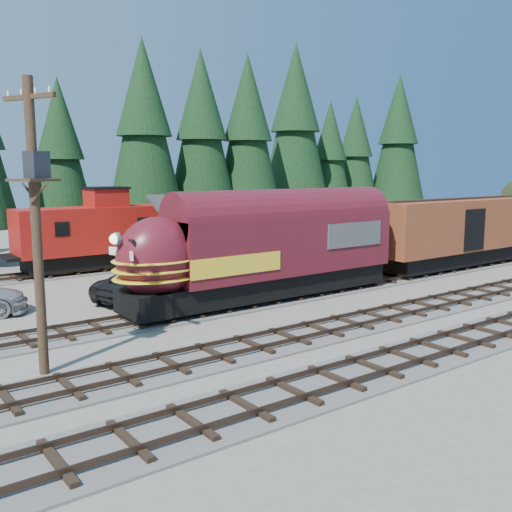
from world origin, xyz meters
TOP-DOWN VIEW (x-y plane):
  - ground at (0.00, 0.00)m, footprint 120.00×120.00m
  - track_siding at (10.00, 4.00)m, footprint 68.00×3.20m
  - track_spur at (-10.00, 18.00)m, footprint 32.00×3.20m
  - depot at (-0.00, 10.50)m, footprint 12.80×7.00m
  - conifer_backdrop at (5.43, 24.41)m, footprint 81.36×22.88m
  - locomotive at (-4.87, 4.00)m, footprint 16.27×3.23m
  - boxcar at (12.01, 4.00)m, footprint 14.23×3.05m
  - caboose at (-8.23, 18.00)m, footprint 10.09×2.93m
  - utility_pole at (-16.93, -0.03)m, footprint 1.56×2.25m
  - pickup_truck_a at (-9.20, 8.03)m, footprint 6.68×4.76m

SIDE VIEW (x-z plane):
  - ground at x=0.00m, z-range 0.00..0.00m
  - track_siding at x=10.00m, z-range -0.11..0.22m
  - track_spur at x=-10.00m, z-range -0.11..0.22m
  - pickup_truck_a at x=-9.20m, z-range 0.00..1.69m
  - locomotive at x=-4.87m, z-range 0.37..4.79m
  - caboose at x=-8.23m, z-range -0.02..5.22m
  - boxcar at x=12.01m, z-range 0.45..4.92m
  - depot at x=0.00m, z-range 0.31..5.61m
  - utility_pole at x=-16.93m, z-range 0.69..10.45m
  - conifer_backdrop at x=5.43m, z-range 1.60..18.77m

